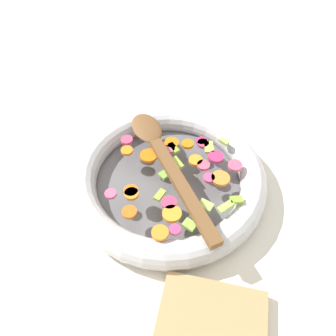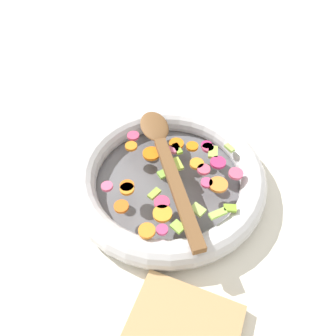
% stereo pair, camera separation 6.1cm
% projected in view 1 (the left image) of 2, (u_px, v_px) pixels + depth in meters
% --- Properties ---
extents(ground_plane, '(4.00, 4.00, 0.00)m').
position_uv_depth(ground_plane, '(168.00, 184.00, 0.65)').
color(ground_plane, silver).
extents(skillet, '(0.38, 0.38, 0.05)m').
position_uv_depth(skillet, '(168.00, 177.00, 0.63)').
color(skillet, slate).
rests_on(skillet, ground_plane).
extents(chopped_vegetables, '(0.26, 0.26, 0.01)m').
position_uv_depth(chopped_vegetables, '(179.00, 174.00, 0.60)').
color(chopped_vegetables, orange).
rests_on(chopped_vegetables, skillet).
extents(wooden_spoon, '(0.29, 0.23, 0.01)m').
position_uv_depth(wooden_spoon, '(164.00, 156.00, 0.61)').
color(wooden_spoon, brown).
rests_on(wooden_spoon, chopped_vegetables).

